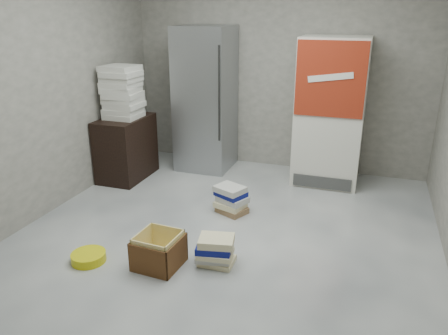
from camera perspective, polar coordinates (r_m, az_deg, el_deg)
name	(u,v)px	position (r m, az deg, el deg)	size (l,w,h in m)	color
ground	(215,251)	(4.10, -1.25, -10.83)	(5.00, 5.00, 0.00)	silver
room_shell	(213,50)	(3.53, -1.47, 15.08)	(4.04, 5.04, 2.82)	#A09990
steel_fridge	(206,99)	(5.94, -2.41, 8.87)	(0.70, 0.72, 1.90)	#A1A4A9
coke_cooler	(330,112)	(5.57, 13.72, 7.08)	(0.80, 0.73, 1.80)	silver
wood_shelf	(126,148)	(5.80, -12.65, 2.51)	(0.50, 0.80, 0.80)	black
supply_box_stack	(122,92)	(5.63, -13.14, 9.56)	(0.44, 0.43, 0.65)	silver
phonebook_stack_main	(231,199)	(4.75, 0.94, -4.19)	(0.40, 0.36, 0.31)	olive
phonebook_stack_side	(215,251)	(3.85, -1.14, -10.81)	(0.36, 0.30, 0.26)	beige
cardboard_box	(159,253)	(3.87, -8.51, -10.95)	(0.39, 0.39, 0.30)	yellow
bucket_lid	(89,257)	(4.11, -17.27, -11.12)	(0.30, 0.30, 0.08)	yellow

